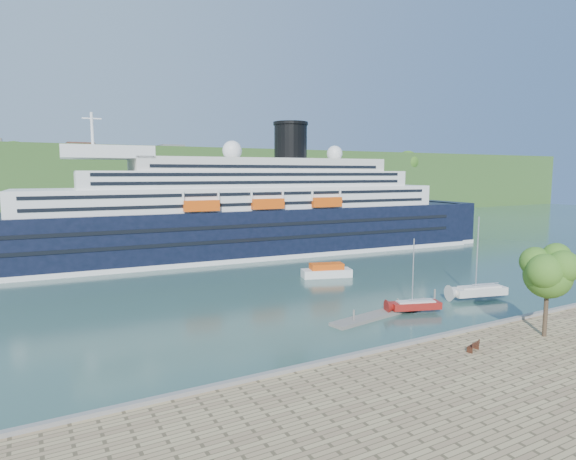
# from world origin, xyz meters

# --- Properties ---
(ground) EXTENTS (400.00, 400.00, 0.00)m
(ground) POSITION_xyz_m (0.00, 0.00, 0.00)
(ground) COLOR #2A4B43
(ground) RESTS_ON ground
(far_hillside) EXTENTS (400.00, 50.00, 24.00)m
(far_hillside) POSITION_xyz_m (0.00, 145.00, 12.00)
(far_hillside) COLOR #355723
(far_hillside) RESTS_ON ground
(quay_coping) EXTENTS (220.00, 0.50, 0.30)m
(quay_coping) POSITION_xyz_m (0.00, -0.20, 1.15)
(quay_coping) COLOR slate
(quay_coping) RESTS_ON promenade
(cruise_ship) EXTENTS (115.10, 24.34, 25.65)m
(cruise_ship) POSITION_xyz_m (-2.13, 54.09, 12.83)
(cruise_ship) COLOR black
(cruise_ship) RESTS_ON ground
(park_bench) EXTENTS (1.60, 1.01, 0.95)m
(park_bench) POSITION_xyz_m (-4.78, -3.93, 1.48)
(park_bench) COLOR #442013
(park_bench) RESTS_ON promenade
(promenade_tree) EXTENTS (5.52, 5.52, 9.15)m
(promenade_tree) POSITION_xyz_m (3.88, -4.53, 5.57)
(promenade_tree) COLOR #2B5A17
(promenade_tree) RESTS_ON promenade
(floating_pontoon) EXTENTS (16.21, 4.63, 0.36)m
(floating_pontoon) POSITION_xyz_m (-1.77, 10.28, 0.18)
(floating_pontoon) COLOR gray
(floating_pontoon) RESTS_ON ground
(sailboat_red) EXTENTS (6.47, 3.65, 8.06)m
(sailboat_red) POSITION_xyz_m (1.37, 9.13, 4.03)
(sailboat_red) COLOR maroon
(sailboat_red) RESTS_ON ground
(sailboat_white_far) EXTENTS (7.96, 3.94, 9.90)m
(sailboat_white_far) POSITION_xyz_m (12.50, 9.67, 4.95)
(sailboat_white_far) COLOR silver
(sailboat_white_far) RESTS_ON ground
(tender_launch) EXTENTS (7.98, 4.68, 2.09)m
(tender_launch) POSITION_xyz_m (2.94, 29.68, 1.04)
(tender_launch) COLOR #DF4C0D
(tender_launch) RESTS_ON ground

